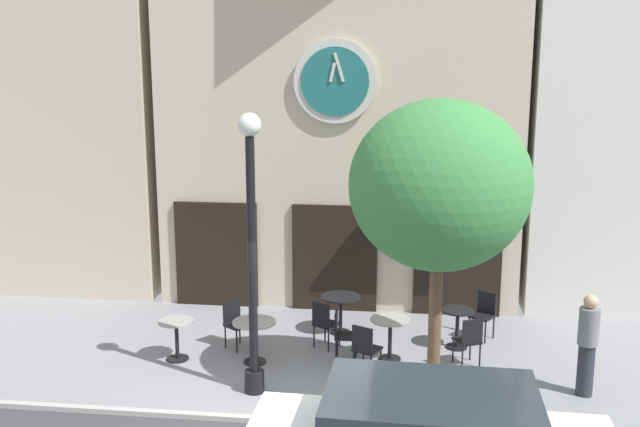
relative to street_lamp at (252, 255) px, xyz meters
The scene contains 16 objects.
clock_building 6.29m from the street_lamp, 80.86° to the left, with size 7.76×3.82×10.31m.
neighbor_building_left 9.68m from the street_lamp, 137.10° to the left, with size 6.37×3.62×12.67m.
street_lamp is the anchor object (origin of this frame).
street_tree 3.06m from the street_lamp, ahead, with size 2.69×2.42×4.70m.
cafe_table_leftmost 2.66m from the street_lamp, 146.09° to the left, with size 0.64×0.64×0.73m.
cafe_table_near_curb 2.07m from the street_lamp, 101.93° to the left, with size 0.77×0.77×0.77m.
cafe_table_center 3.44m from the street_lamp, 67.63° to the left, with size 0.78×0.78×0.76m.
cafe_table_center_right 3.16m from the street_lamp, 36.30° to the left, with size 0.72×0.72×0.77m.
cafe_table_rightmost 4.43m from the street_lamp, 34.08° to the left, with size 0.61×0.61×0.74m.
cafe_chair_mid_row 2.59m from the street_lamp, 25.70° to the left, with size 0.54×0.54×0.90m.
cafe_chair_corner 5.15m from the street_lamp, 36.29° to the left, with size 0.55×0.55×0.90m.
cafe_chair_right_end 2.61m from the street_lamp, 48.84° to the left, with size 0.41×0.41×0.90m.
cafe_chair_near_lamp 4.16m from the street_lamp, 22.03° to the left, with size 0.53×0.53×0.90m.
cafe_chair_facing_street 2.62m from the street_lamp, 112.51° to the left, with size 0.56×0.56×0.90m.
cafe_chair_by_entrance 2.77m from the street_lamp, 65.24° to the left, with size 0.55×0.55×0.90m.
pedestrian_grey 5.46m from the street_lamp, ahead, with size 0.45×0.45×1.67m.
Camera 1 is at (1.69, -9.45, 5.11)m, focal length 39.91 mm.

